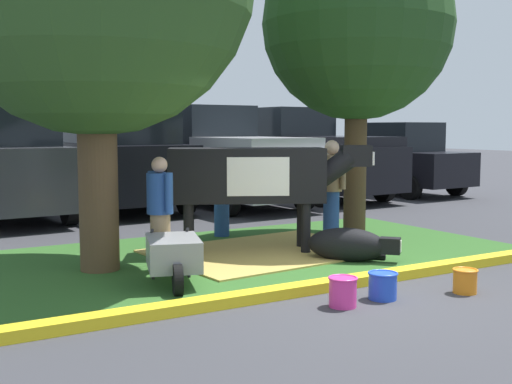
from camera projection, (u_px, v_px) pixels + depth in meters
The scene contains 18 objects.
ground_plane at pixel (355, 290), 7.48m from camera, with size 80.00×80.00×0.00m, color #38383D.
grass_island at pixel (253, 253), 9.62m from camera, with size 7.84×4.28×0.02m, color #2D5B23.
curb_yellow at pixel (351, 281), 7.66m from camera, with size 9.04×0.24×0.12m, color yellow.
hay_bedding at pixel (266, 252), 9.66m from camera, with size 3.20×2.40×0.04m, color tan.
shade_tree_right at pixel (357, 26), 10.85m from camera, with size 3.21×3.21×5.21m.
cow_holstein at pixel (254, 176), 9.62m from camera, with size 2.93×1.79×1.62m.
calf_lying at pixel (349, 245), 9.04m from camera, with size 1.12×1.18×0.48m.
person_handler at pixel (222, 189), 11.03m from camera, with size 0.52×0.34×1.55m.
person_visitor_near at pixel (160, 211), 8.35m from camera, with size 0.34×0.53×1.51m.
person_visitor_far at pixel (331, 188), 10.41m from camera, with size 0.34×0.51×1.68m.
wheelbarrow at pixel (173, 254), 7.64m from camera, with size 0.94×1.61×0.63m.
bucket_pink at pixel (343, 291), 6.78m from camera, with size 0.31×0.31×0.32m.
bucket_blue at pixel (383, 285), 7.07m from camera, with size 0.33×0.33×0.30m.
bucket_orange at pixel (465, 280), 7.34m from camera, with size 0.29×0.29×0.28m.
suv_black at pixel (118, 154), 14.66m from camera, with size 2.27×4.67×2.52m.
pickup_truck_maroon at pixel (225, 159), 15.65m from camera, with size 2.39×5.48×2.42m.
pickup_truck_black at pixel (308, 156), 17.26m from camera, with size 2.39×5.48×2.42m.
sedan_silver at pixel (396, 159), 18.43m from camera, with size 2.16×4.47×2.02m.
Camera 1 is at (-4.74, -5.70, 1.88)m, focal length 45.29 mm.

